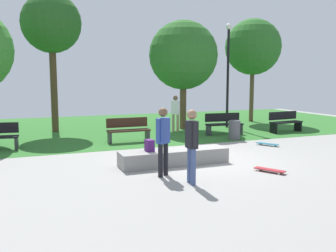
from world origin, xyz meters
The scene contains 17 objects.
ground_plane centered at (0.00, 0.00, 0.00)m, with size 28.00×28.00×0.00m, color gray.
grass_lawn centered at (0.00, 8.13, 0.00)m, with size 26.60×11.74×0.01m, color #2D6B28.
concrete_ledge centered at (-1.04, -0.33, 0.21)m, with size 3.09×0.75×0.42m, color gray.
backpack_on_ledge centered at (-1.75, -0.29, 0.58)m, with size 0.28×0.20×0.32m, color #4C1E66.
skater_performing_trick centered at (-1.40, -2.23, 1.00)m, with size 0.22×0.43×1.70m.
skater_watching centered at (-1.77, -1.38, 0.99)m, with size 0.38×0.34×1.69m.
skateboard_by_ledge centered at (0.91, -2.04, 0.06)m, with size 0.56×0.80×0.08m.
skateboard_spare centered at (3.18, 1.11, 0.06)m, with size 0.57×0.79×0.08m.
park_bench_far_left centered at (5.98, 3.61, 0.48)m, with size 1.64×0.63×0.91m.
park_bench_far_right centered at (3.05, 3.97, 0.48)m, with size 1.63×0.58×0.91m.
park_bench_by_oak centered at (-1.25, 3.68, 0.48)m, with size 1.60×0.48×0.91m.
tree_leaning_ash centered at (2.17, 6.28, 3.45)m, with size 3.20×3.20×5.06m.
tree_broad_elm centered at (-3.57, 7.57, 4.73)m, with size 2.60×2.60×6.09m.
tree_young_birch centered at (6.92, 7.61, 4.07)m, with size 3.03×3.03×5.60m.
lamp_post centered at (4.39, 5.96, 2.96)m, with size 0.28×0.28×4.97m.
trash_bin centered at (2.75, 2.63, 0.38)m, with size 0.45×0.45×0.76m, color #4C4C51.
pedestrian_with_backpack centered at (1.47, 5.52, 0.97)m, with size 0.45×0.44×1.62m.
Camera 1 is at (-4.94, -9.65, 2.40)m, focal length 39.41 mm.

